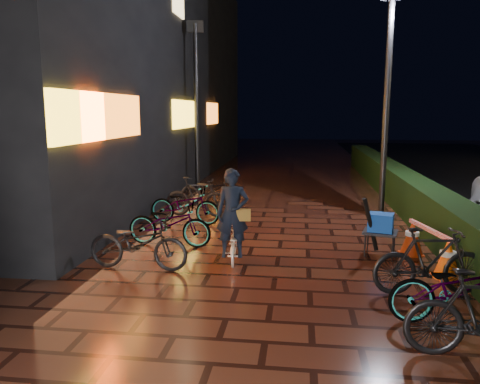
# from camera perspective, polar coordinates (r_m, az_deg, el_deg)

# --- Properties ---
(ground) EXTENTS (80.00, 80.00, 0.00)m
(ground) POSITION_cam_1_polar(r_m,az_deg,el_deg) (6.82, 3.78, -13.50)
(ground) COLOR #381911
(ground) RESTS_ON ground
(hedge) EXTENTS (0.70, 20.00, 1.00)m
(hedge) POSITION_cam_1_polar(r_m,az_deg,el_deg) (14.72, 18.76, 0.71)
(hedge) COLOR black
(hedge) RESTS_ON ground
(storefront_block) EXTENTS (12.09, 22.00, 9.00)m
(storefront_block) POSITION_cam_1_polar(r_m,az_deg,el_deg) (20.39, -22.32, 14.18)
(storefront_block) COLOR black
(storefront_block) RESTS_ON ground
(lamp_post_hedge) EXTENTS (0.54, 0.17, 5.68)m
(lamp_post_hedge) POSITION_cam_1_polar(r_m,az_deg,el_deg) (12.26, 17.49, 11.37)
(lamp_post_hedge) COLOR black
(lamp_post_hedge) RESTS_ON ground
(lamp_post_sf) EXTENTS (0.53, 0.20, 5.55)m
(lamp_post_sf) POSITION_cam_1_polar(r_m,az_deg,el_deg) (15.69, -5.34, 11.08)
(lamp_post_sf) COLOR black
(lamp_post_sf) RESTS_ON ground
(cyclist) EXTENTS (0.64, 1.23, 1.71)m
(cyclist) POSITION_cam_1_polar(r_m,az_deg,el_deg) (8.44, -0.89, -4.35)
(cyclist) COLOR white
(cyclist) RESTS_ON ground
(traffic_barrier) EXTENTS (0.73, 1.68, 0.68)m
(traffic_barrier) POSITION_cam_1_polar(r_m,az_deg,el_deg) (8.95, 22.00, -6.20)
(traffic_barrier) COLOR #FF610D
(traffic_barrier) RESTS_ON ground
(cart_assembly) EXTENTS (0.76, 0.65, 1.16)m
(cart_assembly) POSITION_cam_1_polar(r_m,az_deg,el_deg) (9.19, 16.68, -3.85)
(cart_assembly) COLOR black
(cart_assembly) RESTS_ON ground
(parked_bikes_storefront) EXTENTS (2.03, 6.12, 1.03)m
(parked_bikes_storefront) POSITION_cam_1_polar(r_m,az_deg,el_deg) (10.88, -6.87, -2.07)
(parked_bikes_storefront) COLOR black
(parked_bikes_storefront) RESTS_ON ground
(parked_bikes_hedge) EXTENTS (1.88, 2.49, 1.03)m
(parked_bikes_hedge) POSITION_cam_1_polar(r_m,az_deg,el_deg) (6.69, 24.78, -10.37)
(parked_bikes_hedge) COLOR black
(parked_bikes_hedge) RESTS_ON ground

